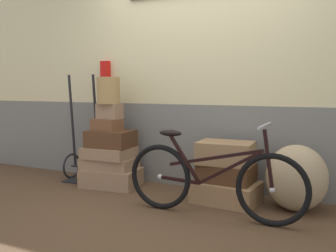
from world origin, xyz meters
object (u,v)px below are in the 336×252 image
(wicker_basket, at_px, (108,90))
(luggage_trolley, at_px, (84,158))
(suitcase_8, at_px, (226,153))
(bicycle, at_px, (212,180))
(suitcase_0, at_px, (111,177))
(suitcase_3, at_px, (111,139))
(suitcase_7, at_px, (226,173))
(suitcase_1, at_px, (110,163))
(suitcase_6, at_px, (226,192))
(suitcase_2, at_px, (109,152))
(suitcase_4, at_px, (107,125))
(suitcase_5, at_px, (110,111))
(burlap_sack, at_px, (296,178))

(wicker_basket, xyz_separation_m, luggage_trolley, (-0.43, 0.08, -0.82))
(suitcase_8, height_order, bicycle, bicycle)
(suitcase_0, distance_m, suitcase_3, 0.45)
(suitcase_7, bearing_deg, bicycle, -84.66)
(suitcase_1, height_order, suitcase_6, suitcase_1)
(luggage_trolley, bearing_deg, wicker_basket, -10.64)
(suitcase_7, xyz_separation_m, bicycle, (0.01, -0.48, 0.04))
(suitcase_7, height_order, suitcase_8, suitcase_8)
(suitcase_1, height_order, suitcase_2, suitcase_2)
(suitcase_7, relative_size, luggage_trolley, 0.41)
(suitcase_6, xyz_separation_m, luggage_trolley, (-1.83, 0.10, 0.18))
(suitcase_6, bearing_deg, suitcase_7, 119.98)
(suitcase_4, bearing_deg, suitcase_8, 5.94)
(suitcase_6, xyz_separation_m, suitcase_7, (-0.01, 0.02, 0.19))
(suitcase_2, distance_m, suitcase_3, 0.16)
(suitcase_1, distance_m, wicker_basket, 0.84)
(suitcase_6, height_order, suitcase_8, suitcase_8)
(suitcase_8, distance_m, bicycle, 0.52)
(suitcase_5, height_order, luggage_trolley, luggage_trolley)
(suitcase_1, distance_m, suitcase_3, 0.29)
(wicker_basket, distance_m, bicycle, 1.67)
(suitcase_4, height_order, suitcase_6, suitcase_4)
(suitcase_3, xyz_separation_m, wicker_basket, (-0.02, -0.01, 0.55))
(luggage_trolley, bearing_deg, bicycle, -17.03)
(luggage_trolley, distance_m, bicycle, 1.92)
(suitcase_3, xyz_separation_m, suitcase_4, (-0.04, -0.02, 0.16))
(suitcase_5, bearing_deg, suitcase_7, -1.95)
(wicker_basket, height_order, burlap_sack, wicker_basket)
(suitcase_5, bearing_deg, burlap_sack, -1.24)
(suitcase_8, xyz_separation_m, burlap_sack, (0.67, 0.00, -0.18))
(suitcase_2, xyz_separation_m, burlap_sack, (2.05, 0.02, -0.09))
(bicycle, bearing_deg, suitcase_6, 90.19)
(suitcase_1, relative_size, suitcase_5, 2.30)
(suitcase_3, xyz_separation_m, suitcase_7, (1.37, -0.00, -0.26))
(wicker_basket, bearing_deg, suitcase_2, 117.04)
(suitcase_4, bearing_deg, suitcase_2, 42.61)
(suitcase_4, relative_size, wicker_basket, 1.04)
(suitcase_8, relative_size, burlap_sack, 0.87)
(suitcase_0, xyz_separation_m, suitcase_7, (1.37, 0.01, 0.19))
(burlap_sack, bearing_deg, suitcase_1, -179.86)
(suitcase_8, bearing_deg, suitcase_2, 178.44)
(suitcase_7, distance_m, bicycle, 0.49)
(suitcase_2, distance_m, burlap_sack, 2.05)
(suitcase_2, bearing_deg, luggage_trolley, 167.78)
(suitcase_4, bearing_deg, suitcase_5, 74.50)
(luggage_trolley, bearing_deg, burlap_sack, -1.44)
(suitcase_0, distance_m, suitcase_4, 0.61)
(suitcase_3, distance_m, suitcase_7, 1.40)
(suitcase_2, distance_m, suitcase_8, 1.38)
(suitcase_8, relative_size, luggage_trolley, 0.41)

